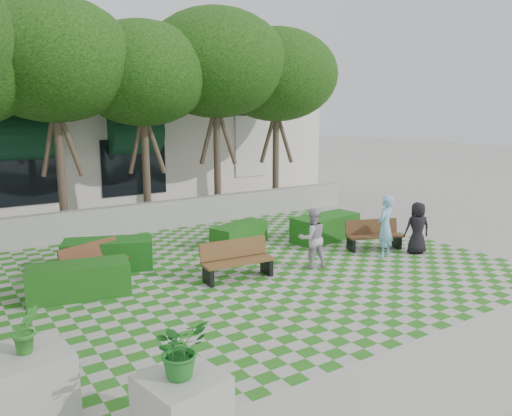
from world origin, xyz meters
TOP-DOWN VIEW (x-y plane):
  - ground at (0.00, 0.00)m, footprint 90.00×90.00m
  - lawn at (0.00, 1.00)m, footprint 12.00×12.00m
  - sidewalk_south at (0.00, -4.70)m, footprint 16.00×2.00m
  - retaining_wall at (0.00, 6.20)m, footprint 15.00×0.36m
  - bench_east at (3.88, 0.67)m, footprint 1.63×1.03m
  - bench_mid at (-0.58, 0.66)m, footprint 1.73×0.71m
  - bench_west at (-3.33, 2.40)m, footprint 1.68×1.12m
  - hedge_east at (3.41, 2.15)m, footprint 2.21×1.06m
  - hedge_midright at (0.95, 3.05)m, footprint 1.92×1.28m
  - hedge_midleft at (-2.83, 2.99)m, footprint 2.26×1.56m
  - hedge_west at (-3.91, 1.50)m, footprint 2.14×1.21m
  - planter_front at (-4.13, -3.95)m, footprint 1.00×1.00m
  - planter_back at (-5.50, -2.48)m, footprint 0.99×0.99m
  - person_blue at (3.57, -0.00)m, footprint 0.69×0.57m
  - person_dark at (4.52, -0.28)m, footprint 0.81×0.70m
  - person_white at (1.38, 0.34)m, footprint 0.83×0.72m
  - tree_row at (-1.86, 5.95)m, footprint 17.70×13.40m
  - building at (0.93, 14.08)m, footprint 18.00×8.92m

SIDE VIEW (x-z plane):
  - ground at x=0.00m, z-range 0.00..0.00m
  - sidewalk_south at x=0.00m, z-range 0.00..0.01m
  - lawn at x=0.00m, z-range 0.01..0.01m
  - hedge_midright at x=0.95m, z-range 0.00..0.62m
  - hedge_west at x=-3.91m, z-range 0.00..0.71m
  - hedge_midleft at x=-2.83m, z-range 0.00..0.74m
  - hedge_east at x=3.41m, z-range 0.00..0.75m
  - bench_east at x=3.88m, z-range -0.01..0.80m
  - bench_west at x=-3.33m, z-range -0.02..0.83m
  - bench_mid at x=-0.58m, z-range -0.02..0.87m
  - retaining_wall at x=0.00m, z-range 0.00..0.90m
  - planter_back at x=-5.50m, z-range -0.25..1.27m
  - planter_front at x=-4.13m, z-range -0.15..1.40m
  - person_dark at x=4.52m, z-range 0.00..1.41m
  - person_white at x=1.38m, z-range 0.00..1.49m
  - person_blue at x=3.57m, z-range 0.00..1.64m
  - building at x=0.93m, z-range -0.06..5.09m
  - tree_row at x=-1.86m, z-range 1.47..8.88m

